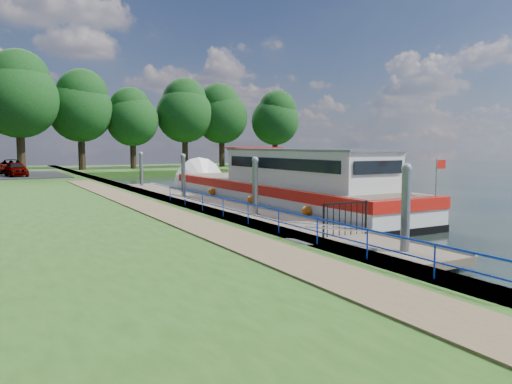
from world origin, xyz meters
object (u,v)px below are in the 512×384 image
pontoon (214,207)px  car_a (16,169)px  barge (273,188)px  car_d (11,166)px

pontoon → car_a: car_a is taller
pontoon → barge: (3.60, 0.01, 0.90)m
car_d → barge: bearing=-64.1°
barge → car_a: size_ratio=5.85×
car_a → barge: bearing=-69.8°
pontoon → car_d: size_ratio=6.52×
pontoon → car_d: (-8.19, 27.83, 1.29)m
barge → car_a: barge is taller
pontoon → car_d: bearing=106.4°
pontoon → car_a: 24.04m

